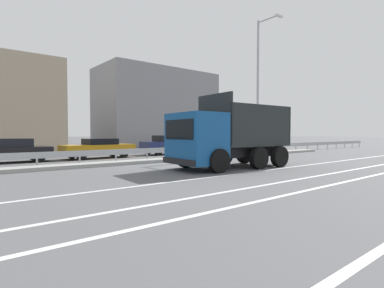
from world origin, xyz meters
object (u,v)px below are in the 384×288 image
at_px(parked_car_6, 217,144).
at_px(parked_car_7, 257,142).
at_px(parked_car_3, 13,150).
at_px(parked_car_5, 167,145).
at_px(parked_car_4, 99,148).
at_px(median_road_sign, 235,138).
at_px(street_lamp_1, 259,82).
at_px(dump_truck, 219,141).

relative_size(parked_car_6, parked_car_7, 0.92).
bearing_deg(parked_car_3, parked_car_5, -89.18).
distance_m(parked_car_4, parked_car_7, 17.53).
relative_size(median_road_sign, parked_car_5, 0.58).
xyz_separation_m(parked_car_3, parked_car_5, (10.80, 0.10, 0.07)).
bearing_deg(parked_car_3, parked_car_6, -88.39).
distance_m(parked_car_3, parked_car_4, 5.02).
xyz_separation_m(median_road_sign, parked_car_3, (-13.40, 4.93, -0.62)).
relative_size(parked_car_3, parked_car_6, 0.92).
bearing_deg(street_lamp_1, parked_car_7, 39.29).
distance_m(parked_car_6, parked_car_7, 5.86).
relative_size(dump_truck, parked_car_7, 1.36).
distance_m(median_road_sign, parked_car_5, 5.68).
height_order(parked_car_4, parked_car_7, parked_car_7).
height_order(dump_truck, street_lamp_1, street_lamp_1).
bearing_deg(dump_truck, parked_car_5, -16.98).
distance_m(dump_truck, parked_car_3, 12.02).
xyz_separation_m(dump_truck, parked_car_6, (9.51, 10.00, -0.63)).
xyz_separation_m(street_lamp_1, parked_car_6, (0.83, 5.50, -4.99)).
xyz_separation_m(parked_car_4, parked_car_6, (11.67, 0.51, -0.01)).
bearing_deg(parked_car_4, dump_truck, -170.33).
bearing_deg(parked_car_6, dump_truck, -44.47).
relative_size(parked_car_5, parked_car_7, 0.91).
relative_size(parked_car_4, parked_car_6, 1.12).
bearing_deg(parked_car_6, parked_car_7, 88.75).
relative_size(median_road_sign, parked_car_3, 0.62).
bearing_deg(parked_car_4, median_road_sign, -122.91).
height_order(parked_car_3, parked_car_4, parked_car_3).
bearing_deg(street_lamp_1, median_road_sign, 175.37).
bearing_deg(dump_truck, parked_car_7, -53.55).
bearing_deg(dump_truck, parked_car_6, -40.07).
bearing_deg(median_road_sign, parked_car_4, 150.21).
distance_m(dump_truck, parked_car_5, 10.39).
bearing_deg(median_road_sign, parked_car_5, 117.32).
height_order(dump_truck, parked_car_3, dump_truck).
xyz_separation_m(parked_car_5, parked_car_7, (11.74, 0.25, -0.02)).
bearing_deg(parked_car_6, parked_car_5, -88.16).
relative_size(street_lamp_1, parked_car_3, 2.60).
bearing_deg(parked_car_3, street_lamp_1, -107.59).
bearing_deg(parked_car_3, dump_truck, -142.98).
xyz_separation_m(street_lamp_1, parked_car_5, (-5.06, 5.22, -4.91)).
bearing_deg(parked_car_5, median_road_sign, 30.73).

